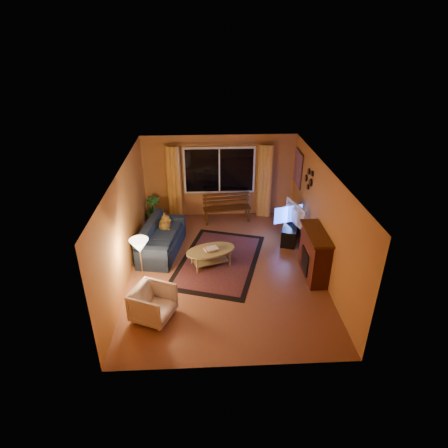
{
  "coord_description": "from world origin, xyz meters",
  "views": [
    {
      "loc": [
        -0.41,
        -7.56,
        5.17
      ],
      "look_at": [
        0.0,
        0.3,
        1.05
      ],
      "focal_mm": 30.0,
      "sensor_mm": 36.0,
      "label": 1
    }
  ],
  "objects_px": {
    "coffee_table": "(211,257)",
    "floor_lamp": "(142,267)",
    "armchair": "(153,302)",
    "sofa": "(162,238)",
    "bench": "(227,215)",
    "tv_console": "(290,231)"
  },
  "relations": [
    {
      "from": "sofa",
      "to": "coffee_table",
      "type": "relative_size",
      "value": 1.57
    },
    {
      "from": "bench",
      "to": "sofa",
      "type": "bearing_deg",
      "value": -144.56
    },
    {
      "from": "sofa",
      "to": "coffee_table",
      "type": "xyz_separation_m",
      "value": [
        1.24,
        -0.71,
        -0.17
      ]
    },
    {
      "from": "bench",
      "to": "tv_console",
      "type": "bearing_deg",
      "value": -42.45
    },
    {
      "from": "floor_lamp",
      "to": "bench",
      "type": "bearing_deg",
      "value": 58.84
    },
    {
      "from": "floor_lamp",
      "to": "sofa",
      "type": "bearing_deg",
      "value": 81.95
    },
    {
      "from": "floor_lamp",
      "to": "tv_console",
      "type": "relative_size",
      "value": 1.17
    },
    {
      "from": "floor_lamp",
      "to": "tv_console",
      "type": "xyz_separation_m",
      "value": [
        3.69,
        2.17,
        -0.42
      ]
    },
    {
      "from": "armchair",
      "to": "tv_console",
      "type": "bearing_deg",
      "value": -24.98
    },
    {
      "from": "bench",
      "to": "armchair",
      "type": "xyz_separation_m",
      "value": [
        -1.71,
        -4.19,
        0.17
      ]
    },
    {
      "from": "floor_lamp",
      "to": "armchair",
      "type": "bearing_deg",
      "value": -70.07
    },
    {
      "from": "sofa",
      "to": "armchair",
      "type": "relative_size",
      "value": 2.5
    },
    {
      "from": "bench",
      "to": "floor_lamp",
      "type": "distance_m",
      "value": 3.93
    },
    {
      "from": "tv_console",
      "to": "armchair",
      "type": "bearing_deg",
      "value": -119.65
    },
    {
      "from": "floor_lamp",
      "to": "tv_console",
      "type": "height_order",
      "value": "floor_lamp"
    },
    {
      "from": "floor_lamp",
      "to": "tv_console",
      "type": "distance_m",
      "value": 4.3
    },
    {
      "from": "armchair",
      "to": "tv_console",
      "type": "relative_size",
      "value": 0.68
    },
    {
      "from": "coffee_table",
      "to": "floor_lamp",
      "type": "bearing_deg",
      "value": -146.63
    },
    {
      "from": "sofa",
      "to": "floor_lamp",
      "type": "height_order",
      "value": "floor_lamp"
    },
    {
      "from": "floor_lamp",
      "to": "coffee_table",
      "type": "height_order",
      "value": "floor_lamp"
    },
    {
      "from": "coffee_table",
      "to": "bench",
      "type": "bearing_deg",
      "value": 77.21
    },
    {
      "from": "sofa",
      "to": "bench",
      "type": "bearing_deg",
      "value": 53.2
    }
  ]
}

